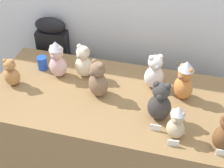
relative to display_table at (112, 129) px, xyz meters
The scene contains 14 objects.
display_table is the anchor object (origin of this frame).
instrument_case 0.92m from the display_table, 141.23° to the left, with size 0.29×0.14×0.97m.
teddy_bear_mocha 0.50m from the display_table, behind, with size 0.20×0.19×0.30m.
teddy_bear_blush 0.71m from the display_table, 163.43° to the left, with size 0.16×0.14×0.31m.
teddy_bear_cream 0.59m from the display_table, 145.45° to the left, with size 0.18×0.17×0.28m.
teddy_bear_snow 0.59m from the display_table, 35.72° to the left, with size 0.19×0.18×0.29m.
teddy_bear_ginger 0.72m from the display_table, 14.19° to the left, with size 0.19×0.18×0.32m.
teddy_bear_caramel 0.90m from the display_table, behind, with size 0.14×0.12×0.24m.
teddy_bear_sand 0.73m from the display_table, 29.14° to the right, with size 0.14×0.13×0.26m.
teddy_bear_charcoal 0.63m from the display_table, 19.73° to the right, with size 0.16×0.14×0.31m.
party_cup_blue 0.78m from the display_table, 163.14° to the left, with size 0.08×0.08×0.11m, color blue.
name_card_front_left 0.71m from the display_table, 35.93° to the right, with size 0.07×0.01×0.05m, color white.
name_card_front_middle 0.93m from the display_table, 24.29° to the right, with size 0.07×0.01×0.05m, color white.
name_card_front_right 0.58m from the display_table, 35.27° to the right, with size 0.07×0.01×0.05m, color white.
Camera 1 is at (0.45, -1.47, 2.28)m, focal length 51.57 mm.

